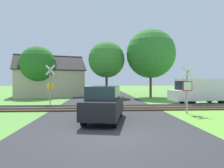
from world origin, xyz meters
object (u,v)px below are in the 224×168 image
(house, at_px, (50,82))
(mail_truck, at_px, (199,90))
(tree_right, at_px, (151,54))
(tree_left, at_px, (38,65))
(crossing_sign_far, at_px, (50,83))
(stop_sign_near, at_px, (187,86))
(parked_car, at_px, (104,104))
(tree_center, at_px, (107,60))

(house, bearing_deg, mail_truck, -49.20)
(tree_right, xyz_separation_m, tree_left, (-13.85, 0.32, -1.40))
(crossing_sign_far, bearing_deg, mail_truck, 16.34)
(stop_sign_near, distance_m, house, 19.19)
(crossing_sign_far, xyz_separation_m, tree_left, (-3.46, 8.07, 2.15))
(stop_sign_near, height_order, parked_car, stop_sign_near)
(mail_truck, bearing_deg, tree_left, 57.49)
(stop_sign_near, xyz_separation_m, crossing_sign_far, (-9.51, 4.63, 0.17))
(crossing_sign_far, xyz_separation_m, tree_center, (4.92, 8.35, 2.86))
(stop_sign_near, height_order, tree_left, tree_left)
(tree_center, xyz_separation_m, parked_car, (-0.61, -14.98, -3.83))
(tree_left, bearing_deg, mail_truck, -24.85)
(house, bearing_deg, crossing_sign_far, -92.79)
(house, bearing_deg, tree_left, -128.64)
(house, height_order, tree_right, tree_right)
(stop_sign_near, distance_m, crossing_sign_far, 10.58)
(tree_right, relative_size, tree_center, 1.20)
(stop_sign_near, relative_size, tree_left, 0.49)
(mail_truck, bearing_deg, tree_right, 11.51)
(house, relative_size, tree_right, 1.19)
(crossing_sign_far, height_order, tree_center, tree_center)
(stop_sign_near, bearing_deg, house, -50.95)
(tree_right, relative_size, tree_left, 1.35)
(stop_sign_near, xyz_separation_m, mail_truck, (3.40, 5.12, -0.46))
(crossing_sign_far, xyz_separation_m, house, (-2.60, 10.24, 0.03))
(crossing_sign_far, bearing_deg, tree_right, 50.90)
(house, distance_m, tree_center, 8.26)
(parked_car, bearing_deg, tree_center, 98.59)
(tree_left, bearing_deg, tree_center, 1.90)
(crossing_sign_far, distance_m, house, 10.57)
(stop_sign_near, distance_m, tree_left, 18.31)
(tree_left, distance_m, tree_center, 8.42)
(house, height_order, parked_car, house)
(tree_right, height_order, mail_truck, tree_right)
(stop_sign_near, height_order, mail_truck, stop_sign_near)
(tree_left, height_order, mail_truck, tree_left)
(tree_left, xyz_separation_m, parked_car, (7.77, -14.70, -3.13))
(stop_sign_near, distance_m, tree_center, 14.10)
(stop_sign_near, distance_m, mail_truck, 6.16)
(tree_right, relative_size, mail_truck, 1.66)
(crossing_sign_far, xyz_separation_m, tree_right, (10.39, 7.75, 3.55))
(mail_truck, xyz_separation_m, parked_car, (-8.60, -7.11, -0.34))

